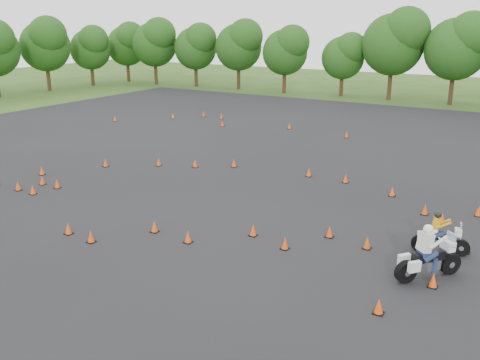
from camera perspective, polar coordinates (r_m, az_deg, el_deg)
The scene contains 6 objects.
ground at distance 21.33m, azimuth -5.50°, elevation -5.77°, with size 140.00×140.00×0.00m, color #2D5119.
asphalt_pad at distance 26.10m, azimuth 2.23°, elevation -1.42°, with size 62.00×62.00×0.00m, color black.
treeline at distance 51.55m, azimuth 21.85°, elevation 11.55°, with size 86.81×32.26×10.03m.
traffic_cones at distance 25.43m, azimuth 0.80°, elevation -1.37°, with size 36.67×33.07×0.45m.
rider_yellow at distance 20.55m, azimuth 20.69°, elevation -5.36°, with size 2.03×0.62×1.56m, color #CB9012, non-canonical shape.
rider_white at distance 18.46m, azimuth 19.58°, elevation -7.14°, with size 2.50×0.77×1.93m, color silver, non-canonical shape.
Camera 1 is at (11.71, -15.85, 8.15)m, focal length 40.00 mm.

